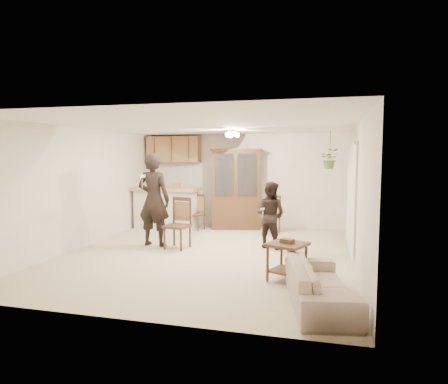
% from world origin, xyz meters
% --- Properties ---
extents(floor, '(6.50, 6.50, 0.00)m').
position_xyz_m(floor, '(0.00, 0.00, 0.00)').
color(floor, beige).
rests_on(floor, ground).
extents(ceiling, '(5.50, 6.50, 0.02)m').
position_xyz_m(ceiling, '(0.00, 0.00, 2.50)').
color(ceiling, white).
rests_on(ceiling, wall_back).
extents(wall_back, '(5.50, 0.02, 2.50)m').
position_xyz_m(wall_back, '(0.00, 3.25, 1.25)').
color(wall_back, white).
rests_on(wall_back, ground).
extents(wall_front, '(5.50, 0.02, 2.50)m').
position_xyz_m(wall_front, '(0.00, -3.25, 1.25)').
color(wall_front, white).
rests_on(wall_front, ground).
extents(wall_left, '(0.02, 6.50, 2.50)m').
position_xyz_m(wall_left, '(-2.75, 0.00, 1.25)').
color(wall_left, white).
rests_on(wall_left, ground).
extents(wall_right, '(0.02, 6.50, 2.50)m').
position_xyz_m(wall_right, '(2.75, 0.00, 1.25)').
color(wall_right, white).
rests_on(wall_right, ground).
extents(breakfast_bar, '(1.60, 0.55, 1.00)m').
position_xyz_m(breakfast_bar, '(-1.85, 2.35, 0.50)').
color(breakfast_bar, silver).
rests_on(breakfast_bar, floor).
extents(bar_top, '(1.75, 0.70, 0.08)m').
position_xyz_m(bar_top, '(-1.85, 2.35, 1.05)').
color(bar_top, tan).
rests_on(bar_top, breakfast_bar).
extents(upper_cabinets, '(1.50, 0.34, 0.70)m').
position_xyz_m(upper_cabinets, '(-1.90, 3.07, 2.10)').
color(upper_cabinets, brown).
rests_on(upper_cabinets, wall_back).
extents(vertical_blinds, '(0.06, 2.30, 2.10)m').
position_xyz_m(vertical_blinds, '(2.71, 0.90, 1.10)').
color(vertical_blinds, silver).
rests_on(vertical_blinds, wall_right).
extents(ceiling_fixture, '(0.36, 0.36, 0.20)m').
position_xyz_m(ceiling_fixture, '(0.20, 1.20, 2.40)').
color(ceiling_fixture, beige).
rests_on(ceiling_fixture, ceiling).
extents(hanging_plant, '(0.43, 0.37, 0.48)m').
position_xyz_m(hanging_plant, '(2.30, 2.40, 1.85)').
color(hanging_plant, '#335E25').
rests_on(hanging_plant, ceiling).
extents(plant_cord, '(0.01, 0.01, 0.65)m').
position_xyz_m(plant_cord, '(2.30, 2.40, 2.17)').
color(plant_cord, black).
rests_on(plant_cord, ceiling).
extents(sofa, '(1.08, 1.98, 0.73)m').
position_xyz_m(sofa, '(2.18, -2.17, 0.37)').
color(sofa, beige).
rests_on(sofa, floor).
extents(adult, '(0.69, 0.48, 1.80)m').
position_xyz_m(adult, '(-1.32, 0.43, 0.90)').
color(adult, black).
rests_on(adult, floor).
extents(child, '(0.80, 0.71, 1.35)m').
position_xyz_m(child, '(1.11, 0.88, 0.68)').
color(child, black).
rests_on(child, floor).
extents(china_hutch, '(1.42, 0.79, 2.11)m').
position_xyz_m(china_hutch, '(-0.07, 2.83, 1.04)').
color(china_hutch, '#3B2415').
rests_on(china_hutch, floor).
extents(side_table, '(0.71, 0.71, 0.66)m').
position_xyz_m(side_table, '(1.67, -1.30, 0.31)').
color(side_table, '#3B2415').
rests_on(side_table, floor).
extents(chair_bar, '(0.54, 0.54, 1.06)m').
position_xyz_m(chair_bar, '(-0.74, 0.30, 0.30)').
color(chair_bar, '#3B2415').
rests_on(chair_bar, floor).
extents(chair_hutch_left, '(0.49, 0.49, 0.93)m').
position_xyz_m(chair_hutch_left, '(-1.04, 2.34, 0.26)').
color(chair_hutch_left, '#3B2415').
rests_on(chair_hutch_left, floor).
extents(chair_hutch_right, '(0.54, 0.54, 0.95)m').
position_xyz_m(chair_hutch_right, '(0.90, 2.60, 0.27)').
color(chair_hutch_right, '#3B2415').
rests_on(chair_hutch_right, floor).
extents(controller_adult, '(0.07, 0.18, 0.05)m').
position_xyz_m(controller_adult, '(-1.36, -0.03, 1.52)').
color(controller_adult, silver).
rests_on(controller_adult, adult).
extents(controller_child, '(0.08, 0.13, 0.04)m').
position_xyz_m(controller_child, '(0.99, 0.58, 0.85)').
color(controller_child, silver).
rests_on(controller_child, child).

